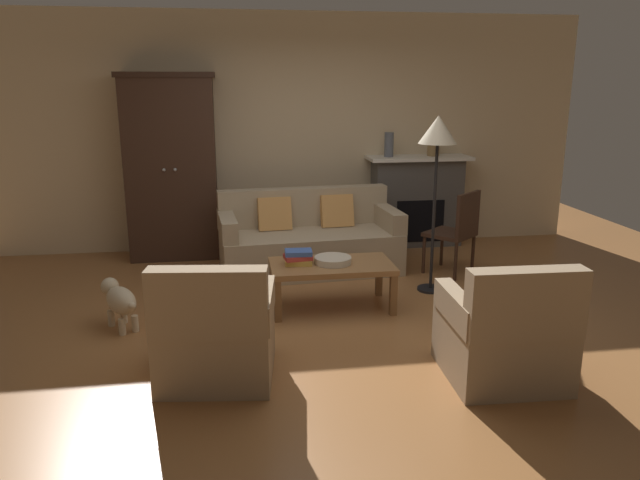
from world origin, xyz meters
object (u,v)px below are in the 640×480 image
Objects in this scene: fruit_bowl at (333,260)px; dog at (120,300)px; floor_lamp at (438,140)px; side_chair_wooden at (457,228)px; armchair_near_right at (505,337)px; armoire at (172,167)px; coffee_table at (331,269)px; book_stack at (298,257)px; mantel_vase_slate at (389,145)px; mantel_vase_bronze at (433,147)px; couch at (309,241)px; fireplace at (417,200)px; armchair_near_left at (216,336)px.

fruit_bowl is 1.86m from dog.
side_chair_wooden is at bearing 46.77° from floor_lamp.
side_chair_wooden is (0.53, 2.31, 0.20)m from armchair_near_right.
coffee_table is at bearing -51.92° from armoire.
coffee_table is 4.18× the size of book_stack.
coffee_table is at bearing -117.42° from mantel_vase_slate.
mantel_vase_slate reaches higher than mantel_vase_bronze.
fruit_bowl is at bearing -51.55° from armoire.
couch is 7.51× the size of book_stack.
side_chair_wooden is (0.44, -1.23, -0.75)m from mantel_vase_slate.
fireplace is 4.79× the size of book_stack.
book_stack is 0.52× the size of dog.
floor_lamp is (-0.43, -0.45, 0.96)m from side_chair_wooden.
dog is at bearing -142.24° from couch.
armchair_near_right is (1.24, -1.56, -0.17)m from book_stack.
coffee_table is 1.25× the size of armchair_near_right.
book_stack is at bearing -102.16° from couch.
couch reaches higher than fruit_bowl.
mantel_vase_bronze is at bearing 32.76° from dog.
fireplace is at bearing 34.40° from dog.
floor_lamp reaches higher than mantel_vase_slate.
armchair_near_left is at bearing -119.94° from book_stack.
dog is at bearing -142.43° from mantel_vase_slate.
dog is (-1.53, -0.22, -0.24)m from book_stack.
side_chair_wooden reaches higher than fruit_bowl.
coffee_table is 2.44m from mantel_vase_slate.
armchair_near_right is at bearing -9.10° from armchair_near_left.
mantel_vase_bronze is at bearing 50.99° from armchair_near_left.
floor_lamp is at bearing 36.70° from armchair_near_left.
fruit_bowl is (0.01, 0.01, 0.08)m from coffee_table.
mantel_vase_bronze is (0.56, 0.00, -0.04)m from mantel_vase_slate.
armoire is 1.82m from couch.
armoire is 3.14m from mantel_vase_bronze.
armoire reaches higher than mantel_vase_bronze.
mantel_vase_bronze is at bearing 46.26° from book_stack.
dog is (-1.77, -1.37, -0.07)m from couch.
floor_lamp is at bearing -102.22° from fireplace.
fireplace is 2.47m from fruit_bowl.
book_stack is 2.52m from mantel_vase_slate.
floor_lamp is at bearing -108.03° from mantel_vase_bronze.
coffee_table is at bearing 50.28° from armchair_near_left.
side_chair_wooden is (3.01, -1.17, -0.54)m from armoire.
floor_lamp is at bearing -133.23° from side_chair_wooden.
fireplace is 2.47× the size of dog.
side_chair_wooden is (1.47, 0.77, 0.06)m from fruit_bowl.
book_stack is at bearing -157.11° from side_chair_wooden.
armchair_near_right is (-0.48, -3.56, -0.25)m from fireplace.
couch is 1.16× the size of floor_lamp.
couch is at bearing 37.76° from dog.
mantel_vase_bronze reaches higher than book_stack.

